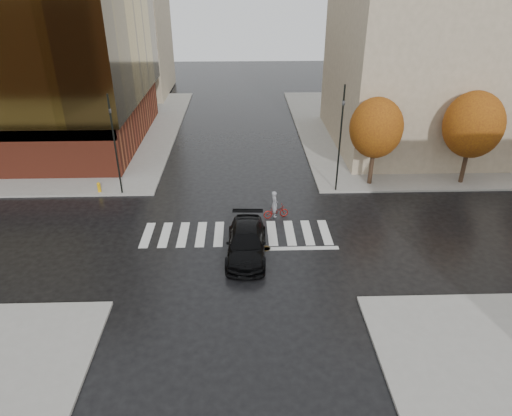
{
  "coord_description": "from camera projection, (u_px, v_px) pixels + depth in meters",
  "views": [
    {
      "loc": [
        0.43,
        -23.74,
        14.52
      ],
      "look_at": [
        1.18,
        0.07,
        2.0
      ],
      "focal_mm": 32.0,
      "sensor_mm": 36.0,
      "label": 1
    }
  ],
  "objects": [
    {
      "name": "tree_ne_a",
      "position": [
        376.0,
        128.0,
        32.5
      ],
      "size": [
        3.8,
        3.8,
        6.5
      ],
      "color": "#301E15",
      "rests_on": "sidewalk_ne"
    },
    {
      "name": "tree_ne_b",
      "position": [
        473.0,
        125.0,
        32.62
      ],
      "size": [
        4.2,
        4.2,
        6.89
      ],
      "color": "#301E15",
      "rests_on": "sidewalk_ne"
    },
    {
      "name": "sidewalk_nw",
      "position": [
        29.0,
        131.0,
        45.71
      ],
      "size": [
        30.0,
        30.0,
        0.15
      ],
      "primitive_type": "cube",
      "color": "gray",
      "rests_on": "ground"
    },
    {
      "name": "building_nw_far",
      "position": [
        105.0,
        9.0,
        55.32
      ],
      "size": [
        14.0,
        12.0,
        20.0
      ],
      "primitive_type": "cube",
      "color": "gray",
      "rests_on": "sidewalk_nw"
    },
    {
      "name": "sedan",
      "position": [
        246.0,
        242.0,
        25.81
      ],
      "size": [
        2.45,
        5.53,
        1.58
      ],
      "primitive_type": "imported",
      "rotation": [
        0.0,
        0.0,
        -0.05
      ],
      "color": "black",
      "rests_on": "ground"
    },
    {
      "name": "traffic_light_ne",
      "position": [
        341.0,
        132.0,
        31.41
      ],
      "size": [
        0.22,
        0.24,
        7.64
      ],
      "rotation": [
        0.0,
        0.0,
        3.56
      ],
      "color": "black",
      "rests_on": "sidewalk_ne"
    },
    {
      "name": "crosswalk",
      "position": [
        237.0,
        234.0,
        28.19
      ],
      "size": [
        12.0,
        3.0,
        0.01
      ],
      "primitive_type": "cube",
      "color": "silver",
      "rests_on": "ground"
    },
    {
      "name": "ground",
      "position": [
        237.0,
        238.0,
        27.75
      ],
      "size": [
        120.0,
        120.0,
        0.0
      ],
      "primitive_type": "plane",
      "color": "black",
      "rests_on": "ground"
    },
    {
      "name": "fire_hydrant",
      "position": [
        99.0,
        187.0,
        32.97
      ],
      "size": [
        0.26,
        0.26,
        0.74
      ],
      "color": "#DD9F0D",
      "rests_on": "sidewalk_nw"
    },
    {
      "name": "sidewalk_ne",
      "position": [
        442.0,
        127.0,
        46.88
      ],
      "size": [
        30.0,
        30.0,
        0.15
      ],
      "primitive_type": "cube",
      "color": "gray",
      "rests_on": "ground"
    },
    {
      "name": "traffic_light_nw",
      "position": [
        114.0,
        139.0,
        31.13
      ],
      "size": [
        0.21,
        0.19,
        7.16
      ],
      "rotation": [
        0.0,
        0.0,
        -1.32
      ],
      "color": "black",
      "rests_on": "sidewalk_nw"
    },
    {
      "name": "cyclist",
      "position": [
        275.0,
        209.0,
        29.73
      ],
      "size": [
        1.76,
        0.94,
        1.9
      ],
      "rotation": [
        0.0,
        0.0,
        1.79
      ],
      "color": "maroon",
      "rests_on": "ground"
    },
    {
      "name": "manhole",
      "position": [
        266.0,
        248.0,
        26.69
      ],
      "size": [
        0.69,
        0.69,
        0.01
      ],
      "primitive_type": "cylinder",
      "rotation": [
        0.0,
        0.0,
        0.18
      ],
      "color": "#4D3C1B",
      "rests_on": "ground"
    },
    {
      "name": "building_ne_tan",
      "position": [
        434.0,
        40.0,
        39.01
      ],
      "size": [
        16.0,
        16.0,
        18.0
      ],
      "primitive_type": "cube",
      "color": "gray",
      "rests_on": "sidewalk_ne"
    }
  ]
}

